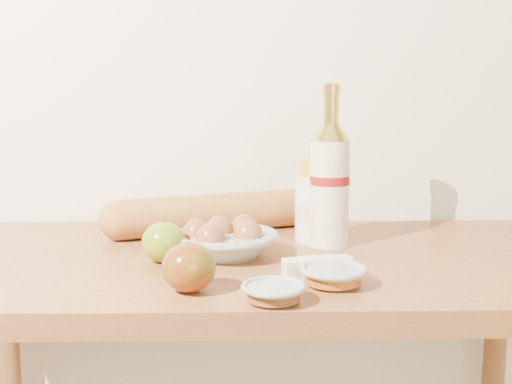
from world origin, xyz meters
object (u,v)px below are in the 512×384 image
at_px(cream_bottle, 315,205).
at_px(baguette, 216,213).
at_px(bourbon_bottle, 330,181).
at_px(table, 256,321).
at_px(egg_bowl, 225,241).

relative_size(cream_bottle, baguette, 0.33).
distance_m(bourbon_bottle, baguette, 0.26).
bearing_deg(table, bourbon_bottle, 27.00).
xyz_separation_m(cream_bottle, baguette, (-0.20, 0.09, -0.03)).
bearing_deg(baguette, bourbon_bottle, -49.21).
xyz_separation_m(table, baguette, (-0.08, 0.19, 0.16)).
distance_m(table, egg_bowl, 0.16).
bearing_deg(baguette, cream_bottle, -44.08).
height_order(table, baguette, baguette).
height_order(table, cream_bottle, cream_bottle).
bearing_deg(cream_bottle, egg_bowl, -163.43).
xyz_separation_m(bourbon_bottle, baguette, (-0.22, 0.12, -0.08)).
relative_size(table, bourbon_bottle, 3.92).
distance_m(table, cream_bottle, 0.25).
bearing_deg(bourbon_bottle, table, -168.17).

